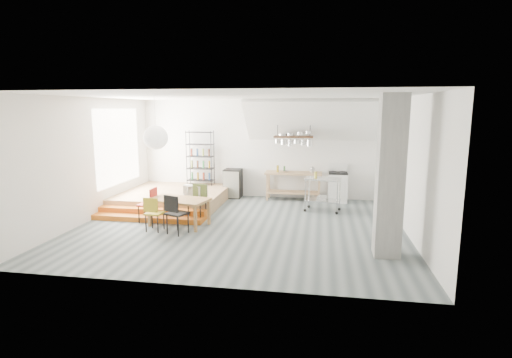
% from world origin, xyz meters
% --- Properties ---
extents(floor, '(8.00, 8.00, 0.00)m').
position_xyz_m(floor, '(0.00, 0.00, 0.00)').
color(floor, '#4F595C').
rests_on(floor, ground).
extents(wall_back, '(8.00, 0.04, 3.20)m').
position_xyz_m(wall_back, '(0.00, 3.50, 1.60)').
color(wall_back, silver).
rests_on(wall_back, ground).
extents(wall_left, '(0.04, 7.00, 3.20)m').
position_xyz_m(wall_left, '(-4.00, 0.00, 1.60)').
color(wall_left, silver).
rests_on(wall_left, ground).
extents(wall_right, '(0.04, 7.00, 3.20)m').
position_xyz_m(wall_right, '(4.00, 0.00, 1.60)').
color(wall_right, silver).
rests_on(wall_right, ground).
extents(ceiling, '(8.00, 7.00, 0.02)m').
position_xyz_m(ceiling, '(0.00, 0.00, 3.20)').
color(ceiling, white).
rests_on(ceiling, wall_back).
extents(slope_ceiling, '(4.40, 1.44, 1.32)m').
position_xyz_m(slope_ceiling, '(1.80, 2.90, 2.55)').
color(slope_ceiling, white).
rests_on(slope_ceiling, wall_back).
extents(window_pane, '(0.02, 2.50, 2.20)m').
position_xyz_m(window_pane, '(-3.98, 1.50, 1.80)').
color(window_pane, white).
rests_on(window_pane, wall_left).
extents(platform, '(3.00, 3.00, 0.40)m').
position_xyz_m(platform, '(-2.50, 2.00, 0.20)').
color(platform, '#9F7C4F').
rests_on(platform, ground).
extents(step_lower, '(3.00, 0.35, 0.13)m').
position_xyz_m(step_lower, '(-2.50, 0.05, 0.07)').
color(step_lower, '#C26016').
rests_on(step_lower, ground).
extents(step_upper, '(3.00, 0.35, 0.27)m').
position_xyz_m(step_upper, '(-2.50, 0.40, 0.13)').
color(step_upper, '#C26016').
rests_on(step_upper, ground).
extents(concrete_column, '(0.50, 0.50, 3.20)m').
position_xyz_m(concrete_column, '(3.30, -1.50, 1.60)').
color(concrete_column, gray).
rests_on(concrete_column, ground).
extents(kitchen_counter, '(1.80, 0.60, 0.91)m').
position_xyz_m(kitchen_counter, '(1.10, 3.15, 0.63)').
color(kitchen_counter, '#9F7C4F').
rests_on(kitchen_counter, ground).
extents(stove, '(0.60, 0.60, 1.18)m').
position_xyz_m(stove, '(2.50, 3.16, 0.48)').
color(stove, white).
rests_on(stove, ground).
extents(pot_rack, '(1.20, 0.50, 1.43)m').
position_xyz_m(pot_rack, '(1.13, 2.92, 1.98)').
color(pot_rack, '#3C2818').
rests_on(pot_rack, ceiling).
extents(wire_shelving, '(0.88, 0.38, 1.80)m').
position_xyz_m(wire_shelving, '(-2.00, 3.20, 1.33)').
color(wire_shelving, black).
rests_on(wire_shelving, platform).
extents(microwave_shelf, '(0.60, 0.40, 0.16)m').
position_xyz_m(microwave_shelf, '(-1.40, 0.75, 0.55)').
color(microwave_shelf, '#9F7C4F').
rests_on(microwave_shelf, platform).
extents(paper_lantern, '(0.60, 0.60, 0.60)m').
position_xyz_m(paper_lantern, '(-2.11, -0.08, 2.20)').
color(paper_lantern, white).
rests_on(paper_lantern, ceiling).
extents(dining_table, '(1.59, 1.09, 0.69)m').
position_xyz_m(dining_table, '(-1.52, -0.20, 0.62)').
color(dining_table, olive).
rests_on(dining_table, ground).
extents(chair_mustard, '(0.42, 0.42, 0.85)m').
position_xyz_m(chair_mustard, '(-1.95, -0.78, 0.51)').
color(chair_mustard, gold).
rests_on(chair_mustard, ground).
extents(chair_black, '(0.57, 0.57, 0.95)m').
position_xyz_m(chair_black, '(-1.36, -0.91, 0.57)').
color(chair_black, black).
rests_on(chair_black, ground).
extents(chair_olive, '(0.48, 0.48, 0.94)m').
position_xyz_m(chair_olive, '(-1.21, 0.42, 0.56)').
color(chair_olive, '#556530').
rests_on(chair_olive, ground).
extents(chair_red, '(0.42, 0.42, 0.90)m').
position_xyz_m(chair_red, '(-2.38, -0.01, 0.54)').
color(chair_red, red).
rests_on(chair_red, ground).
extents(rolling_cart, '(1.06, 0.72, 0.97)m').
position_xyz_m(rolling_cart, '(2.03, 1.84, 0.63)').
color(rolling_cart, silver).
rests_on(rolling_cart, ground).
extents(mini_fridge, '(0.56, 0.56, 0.95)m').
position_xyz_m(mini_fridge, '(-0.90, 3.20, 0.47)').
color(mini_fridge, black).
rests_on(mini_fridge, ground).
extents(microwave, '(0.63, 0.51, 0.31)m').
position_xyz_m(microwave, '(-1.40, 0.75, 0.72)').
color(microwave, beige).
rests_on(microwave, microwave_shelf).
extents(bowl, '(0.22, 0.22, 0.05)m').
position_xyz_m(bowl, '(0.86, 3.10, 0.93)').
color(bowl, silver).
rests_on(bowl, kitchen_counter).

